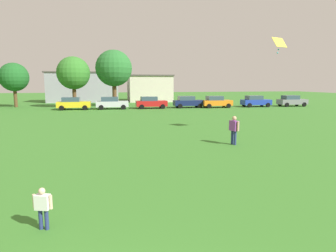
{
  "coord_description": "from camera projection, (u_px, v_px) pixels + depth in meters",
  "views": [
    {
      "loc": [
        0.22,
        -2.79,
        3.53
      ],
      "look_at": [
        2.84,
        10.43,
        1.53
      ],
      "focal_mm": 30.9,
      "sensor_mm": 36.0,
      "label": 1
    }
  ],
  "objects": [
    {
      "name": "tree_left",
      "position": [
        14.0,
        77.0,
        42.28
      ],
      "size": [
        4.16,
        4.16,
        6.48
      ],
      "color": "brown",
      "rests_on": "ground"
    },
    {
      "name": "ground_plane",
      "position": [
        109.0,
        115.0,
        32.29
      ],
      "size": [
        160.0,
        160.0,
        0.0
      ],
      "primitive_type": "plane",
      "color": "#387528"
    },
    {
      "name": "kite",
      "position": [
        279.0,
        43.0,
        19.4
      ],
      "size": [
        1.17,
        0.82,
        1.08
      ],
      "color": "yellow"
    },
    {
      "name": "house_right",
      "position": [
        84.0,
        87.0,
        54.73
      ],
      "size": [
        13.22,
        6.41,
        5.6
      ],
      "color": "#9999A3",
      "rests_on": "ground"
    },
    {
      "name": "parked_car_orange_4",
      "position": [
        216.0,
        102.0,
        41.82
      ],
      "size": [
        4.3,
        2.02,
        1.68
      ],
      "color": "orange",
      "rests_on": "ground"
    },
    {
      "name": "house_left",
      "position": [
        149.0,
        88.0,
        57.17
      ],
      "size": [
        8.37,
        9.35,
        5.06
      ],
      "color": "beige",
      "rests_on": "ground"
    },
    {
      "name": "tree_right",
      "position": [
        73.0,
        73.0,
        41.47
      ],
      "size": [
        4.69,
        4.69,
        7.31
      ],
      "color": "brown",
      "rests_on": "ground"
    },
    {
      "name": "parked_car_red_2",
      "position": [
        151.0,
        102.0,
        40.45
      ],
      "size": [
        4.3,
        2.02,
        1.68
      ],
      "color": "red",
      "rests_on": "ground"
    },
    {
      "name": "adult_bystander",
      "position": [
        234.0,
        128.0,
        16.63
      ],
      "size": [
        0.44,
        0.77,
        1.66
      ],
      "rotation": [
        0.0,
        0.0,
        4.99
      ],
      "color": "navy",
      "rests_on": "ground"
    },
    {
      "name": "parked_car_silver_1",
      "position": [
        112.0,
        103.0,
        39.43
      ],
      "size": [
        4.3,
        2.02,
        1.68
      ],
      "color": "silver",
      "rests_on": "ground"
    },
    {
      "name": "child_kite_flyer",
      "position": [
        43.0,
        205.0,
        6.96
      ],
      "size": [
        0.48,
        0.29,
        1.05
      ],
      "rotation": [
        0.0,
        0.0,
        -0.33
      ],
      "color": "navy",
      "rests_on": "ground"
    },
    {
      "name": "parked_car_navy_3",
      "position": [
        188.0,
        102.0,
        41.69
      ],
      "size": [
        4.3,
        2.02,
        1.68
      ],
      "color": "#141E4C",
      "rests_on": "ground"
    },
    {
      "name": "tree_far_right",
      "position": [
        114.0,
        68.0,
        43.14
      ],
      "size": [
        5.42,
        5.42,
        8.45
      ],
      "color": "brown",
      "rests_on": "ground"
    },
    {
      "name": "parked_car_gray_6",
      "position": [
        292.0,
        101.0,
        44.22
      ],
      "size": [
        4.3,
        2.02,
        1.68
      ],
      "color": "slate",
      "rests_on": "ground"
    },
    {
      "name": "parked_car_yellow_0",
      "position": [
        73.0,
        103.0,
        38.58
      ],
      "size": [
        4.3,
        2.02,
        1.68
      ],
      "color": "yellow",
      "rests_on": "ground"
    },
    {
      "name": "parked_car_blue_5",
      "position": [
        255.0,
        101.0,
        43.23
      ],
      "size": [
        4.3,
        2.02,
        1.68
      ],
      "color": "#1E38AD",
      "rests_on": "ground"
    }
  ]
}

